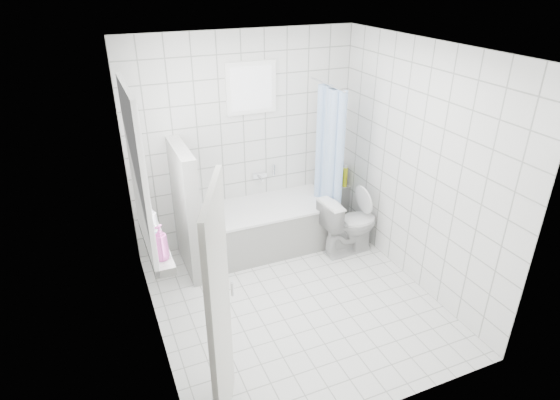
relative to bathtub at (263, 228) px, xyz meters
name	(u,v)px	position (x,y,z in m)	size (l,w,h in m)	color
ground	(294,301)	(-0.08, -1.12, -0.29)	(3.00, 3.00, 0.00)	white
ceiling	(299,48)	(-0.08, -1.12, 2.31)	(3.00, 3.00, 0.00)	white
wall_back	(244,142)	(-0.08, 0.38, 1.01)	(2.80, 0.02, 2.60)	white
wall_front	(389,279)	(-0.08, -2.62, 1.01)	(2.80, 0.02, 2.60)	white
wall_left	(145,219)	(-1.48, -1.12, 1.01)	(0.02, 3.00, 2.60)	white
wall_right	(417,169)	(1.32, -1.12, 1.01)	(0.02, 3.00, 2.60)	white
window_left	(140,173)	(-1.43, -0.82, 1.31)	(0.01, 0.90, 1.40)	white
window_back	(252,88)	(0.02, 0.33, 1.66)	(0.50, 0.01, 0.50)	white
window_sill	(156,244)	(-1.39, -0.82, 0.57)	(0.18, 1.02, 0.08)	white
door	(220,320)	(-1.17, -2.24, 0.71)	(0.04, 0.80, 2.00)	silver
bathtub	(263,228)	(0.00, 0.00, 0.00)	(1.73, 0.77, 0.58)	white
partition_wall	(186,210)	(-0.93, -0.05, 0.46)	(0.15, 0.85, 1.50)	white
tiled_ledge	(336,203)	(1.19, 0.25, -0.02)	(0.40, 0.24, 0.55)	white
toilet	(349,224)	(0.95, -0.48, 0.08)	(0.42, 0.73, 0.75)	silver
curtain_rod	(327,84)	(0.81, -0.02, 1.71)	(0.02, 0.02, 0.80)	silver
shower_curtain	(329,162)	(0.81, -0.16, 0.81)	(0.14, 0.48, 1.78)	#447AC7
tub_faucet	(260,175)	(0.10, 0.33, 0.56)	(0.18, 0.06, 0.06)	silver
sill_bottles	(156,232)	(-1.38, -0.89, 0.74)	(0.18, 0.78, 0.33)	silver
ledge_bottles	(340,177)	(1.21, 0.23, 0.38)	(0.16, 0.16, 0.27)	#158241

